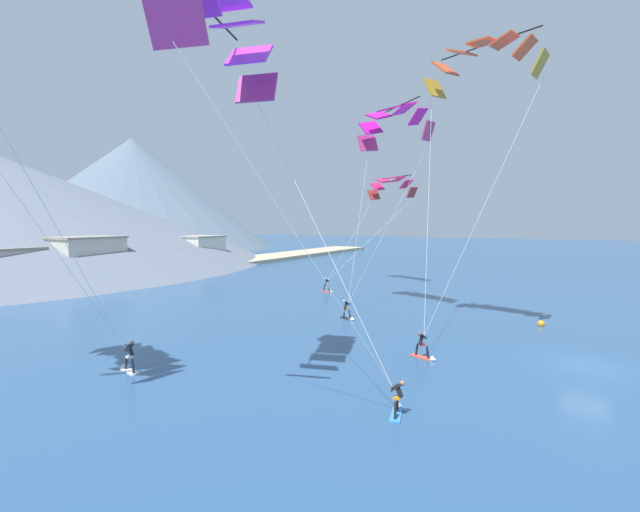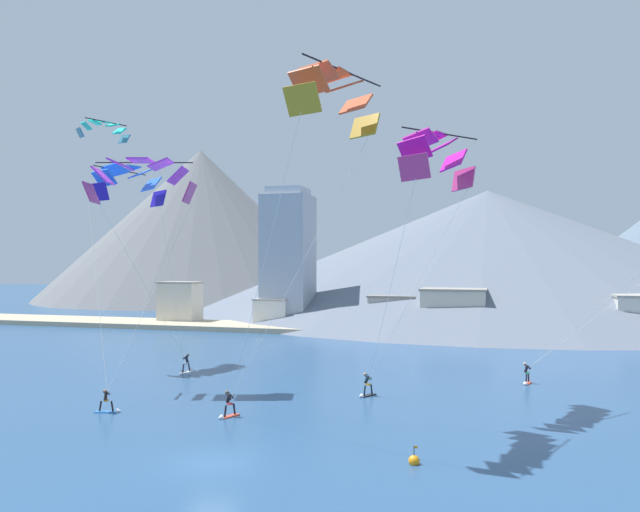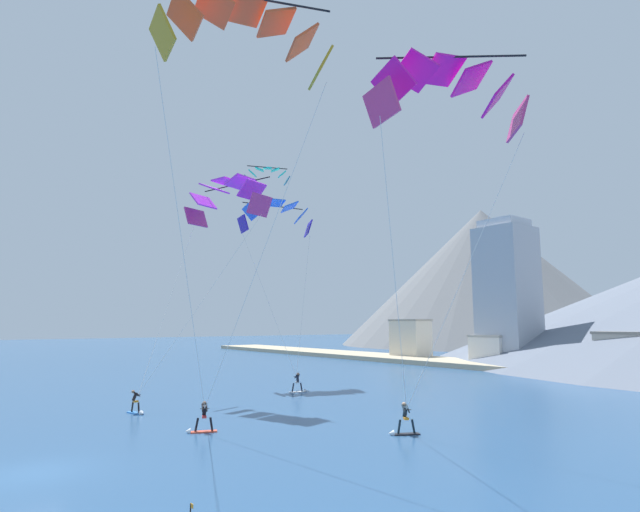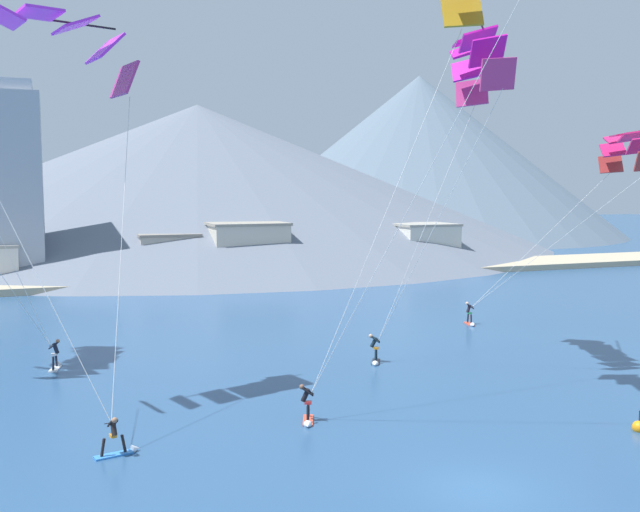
{
  "view_description": "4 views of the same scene",
  "coord_description": "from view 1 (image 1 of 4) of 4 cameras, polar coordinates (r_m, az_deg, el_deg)",
  "views": [
    {
      "loc": [
        -28.32,
        1.8,
        8.27
      ],
      "look_at": [
        1.12,
        18.15,
        5.56
      ],
      "focal_mm": 24.0,
      "sensor_mm": 36.0,
      "label": 1
    },
    {
      "loc": [
        13.55,
        -28.01,
        9.93
      ],
      "look_at": [
        1.77,
        12.86,
        10.3
      ],
      "focal_mm": 35.0,
      "sensor_mm": 36.0,
      "label": 2
    },
    {
      "loc": [
        23.76,
        -3.53,
        5.97
      ],
      "look_at": [
        -0.79,
        15.13,
        10.18
      ],
      "focal_mm": 28.0,
      "sensor_mm": 36.0,
      "label": 3
    },
    {
      "loc": [
        -13.21,
        -19.77,
        10.13
      ],
      "look_at": [
        1.33,
        18.84,
        6.19
      ],
      "focal_mm": 40.0,
      "sensor_mm": 36.0,
      "label": 4
    }
  ],
  "objects": [
    {
      "name": "shore_building_promenade_mid",
      "position": [
        84.64,
        -15.77,
        0.73
      ],
      "size": [
        7.56,
        7.07,
        5.62
      ],
      "color": "silver",
      "rests_on": "ground"
    },
    {
      "name": "parafoil_kite_near_lead",
      "position": [
        57.79,
        9.47,
        9.3
      ],
      "size": [
        12.43,
        7.87,
        12.89
      ],
      "color": "#A5312D"
    },
    {
      "name": "shore_building_old_town",
      "position": [
        67.87,
        -28.86,
        -0.32
      ],
      "size": [
        8.82,
        7.15,
        6.24
      ],
      "color": "beige",
      "rests_on": "ground"
    },
    {
      "name": "kitesurfer_mid_center",
      "position": [
        36.64,
        3.75,
        -7.59
      ],
      "size": [
        1.17,
        1.72,
        1.76
      ],
      "color": "black",
      "rests_on": "ground"
    },
    {
      "name": "kitesurfer_near_lead",
      "position": [
        50.38,
        1.03,
        -4.22
      ],
      "size": [
        0.83,
        1.78,
        1.79
      ],
      "color": "#E54C33",
      "rests_on": "ground"
    },
    {
      "name": "kitesurfer_far_left",
      "position": [
        26.6,
        -24.2,
        -12.69
      ],
      "size": [
        0.75,
        1.79,
        1.79
      ],
      "color": "white",
      "rests_on": "ground"
    },
    {
      "name": "mountain_peak_west_ridge",
      "position": [
        150.02,
        -23.64,
        7.67
      ],
      "size": [
        87.31,
        87.31,
        34.61
      ],
      "color": "slate",
      "rests_on": "ground"
    },
    {
      "name": "parafoil_kite_near_trail",
      "position": [
        21.52,
        -12.8,
        27.43
      ],
      "size": [
        8.72,
        9.42,
        16.69
      ],
      "color": "#AD2F81"
    },
    {
      "name": "kitesurfer_near_trail",
      "position": [
        19.77,
        10.31,
        -18.77
      ],
      "size": [
        1.79,
        0.78,
        1.65
      ],
      "color": "#337FDB",
      "rests_on": "ground"
    },
    {
      "name": "parafoil_kite_far_right",
      "position": [
        34.95,
        20.85,
        23.33
      ],
      "size": [
        9.37,
        8.51,
        19.64
      ],
      "color": "#B2861B"
    },
    {
      "name": "shoreline_strip",
      "position": [
        62.83,
        -33.7,
        -3.42
      ],
      "size": [
        180.0,
        10.0,
        0.7
      ],
      "primitive_type": "cube",
      "color": "tan",
      "rests_on": "ground"
    },
    {
      "name": "parafoil_kite_mid_center",
      "position": [
        40.93,
        9.71,
        17.19
      ],
      "size": [
        7.74,
        7.91,
        17.4
      ],
      "color": "#C43479"
    },
    {
      "name": "race_marker_buoy",
      "position": [
        38.7,
        27.38,
        -8.03
      ],
      "size": [
        0.56,
        0.56,
        1.02
      ],
      "color": "orange",
      "rests_on": "ground"
    },
    {
      "name": "kitesurfer_far_right",
      "position": [
        27.19,
        13.78,
        -12.12
      ],
      "size": [
        0.99,
        1.77,
        1.72
      ],
      "color": "#E54C33",
      "rests_on": "ground"
    },
    {
      "name": "shore_building_quay_west",
      "position": [
        65.5,
        -36.16,
        -1.3
      ],
      "size": [
        6.79,
        5.75,
        5.09
      ],
      "color": "#B7AD9E",
      "rests_on": "ground"
    },
    {
      "name": "ground_plane",
      "position": [
        29.56,
        32.05,
        -12.36
      ],
      "size": [
        400.0,
        400.0,
        0.0
      ],
      "primitive_type": "plane",
      "color": "navy"
    }
  ]
}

